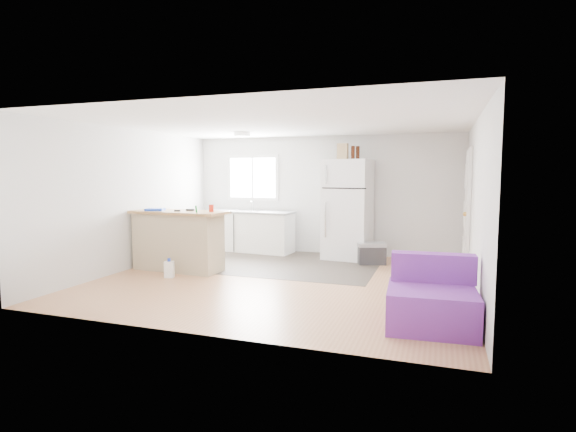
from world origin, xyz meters
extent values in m
cube|color=#AF7249|center=(0.00, 0.00, -0.01)|extent=(5.50, 5.00, 0.01)
cube|color=white|center=(0.00, 0.00, 2.40)|extent=(5.50, 5.00, 0.01)
cube|color=silver|center=(0.00, 2.50, 1.20)|extent=(5.50, 0.01, 2.40)
cube|color=silver|center=(0.00, -2.50, 1.20)|extent=(5.50, 0.01, 2.40)
cube|color=silver|center=(-2.75, 0.00, 1.20)|extent=(0.01, 5.00, 2.40)
cube|color=silver|center=(2.75, 0.00, 1.20)|extent=(0.01, 5.00, 2.40)
cube|color=#2F2923|center=(-0.73, 1.25, 0.00)|extent=(4.05, 2.50, 0.00)
cube|color=white|center=(-1.55, 2.49, 1.55)|extent=(1.18, 0.04, 0.98)
cube|color=white|center=(-1.55, 2.47, 1.55)|extent=(1.05, 0.01, 0.85)
cube|color=white|center=(-1.55, 2.46, 1.55)|extent=(0.03, 0.02, 0.85)
cube|color=white|center=(2.72, 1.55, 1.01)|extent=(0.05, 0.82, 2.03)
cube|color=white|center=(2.73, 1.55, 1.02)|extent=(0.03, 0.92, 2.10)
sphere|color=gold|center=(2.67, 1.23, 1.00)|extent=(0.07, 0.07, 0.07)
cylinder|color=white|center=(-1.20, 1.20, 2.36)|extent=(0.30, 0.30, 0.07)
cube|color=white|center=(-1.51, 2.20, 0.41)|extent=(1.91, 0.71, 0.82)
cube|color=slate|center=(-1.51, 2.20, 0.84)|extent=(1.96, 0.76, 0.04)
cube|color=silver|center=(-1.51, 2.17, 0.84)|extent=(0.54, 0.43, 0.06)
cube|color=#BBAF87|center=(-1.90, 0.10, 0.49)|extent=(1.54, 0.63, 0.97)
cube|color=tan|center=(-1.87, 0.10, 0.99)|extent=(1.69, 0.73, 0.04)
cube|color=white|center=(0.61, 2.09, 0.95)|extent=(0.91, 0.85, 1.91)
cube|color=black|center=(0.61, 1.69, 1.37)|extent=(0.84, 0.08, 0.02)
cube|color=silver|center=(0.27, 1.68, 1.62)|extent=(0.03, 0.02, 0.34)
cube|color=silver|center=(0.27, 1.68, 0.78)|extent=(0.03, 0.02, 0.67)
cube|color=#2A2A2C|center=(1.13, 1.70, 0.16)|extent=(0.57, 0.47, 0.32)
cube|color=gray|center=(1.13, 1.70, 0.36)|extent=(0.59, 0.50, 0.06)
cube|color=#6C309C|center=(2.24, -1.50, 0.21)|extent=(0.96, 0.91, 0.43)
cube|color=#6C309C|center=(2.24, -1.18, 0.59)|extent=(0.92, 0.27, 0.32)
cube|color=white|center=(-1.74, -0.43, 0.13)|extent=(0.16, 0.13, 0.26)
cylinder|color=#1933AF|center=(-1.74, -0.43, 0.29)|extent=(0.06, 0.06, 0.05)
cylinder|color=green|center=(-1.41, 0.01, 0.59)|extent=(0.04, 0.30, 1.10)
sphere|color=beige|center=(-1.52, -0.10, 0.05)|extent=(0.13, 0.13, 0.13)
cylinder|color=red|center=(-1.27, 0.11, 1.08)|extent=(0.09, 0.09, 0.12)
cube|color=blue|center=(-2.30, 0.03, 1.03)|extent=(0.35, 0.30, 0.04)
cube|color=black|center=(-1.71, 0.19, 1.03)|extent=(0.15, 0.09, 0.03)
cube|color=black|center=(-1.85, 0.01, 1.03)|extent=(0.11, 0.08, 0.03)
cube|color=tan|center=(0.51, 2.01, 2.06)|extent=(0.21, 0.12, 0.30)
cylinder|color=#3B180A|center=(0.70, 2.02, 2.03)|extent=(0.09, 0.09, 0.25)
cylinder|color=#3B180A|center=(0.78, 2.10, 2.03)|extent=(0.07, 0.07, 0.25)
camera|label=1|loc=(2.31, -6.43, 1.66)|focal=28.00mm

